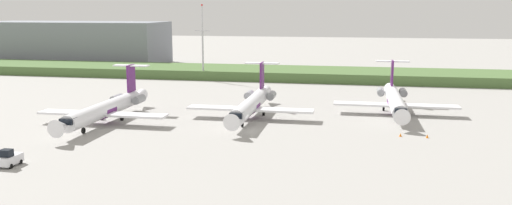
% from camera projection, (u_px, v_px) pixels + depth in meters
% --- Properties ---
extents(ground_plane, '(500.00, 500.00, 0.00)m').
position_uv_depth(ground_plane, '(274.00, 99.00, 111.86)').
color(ground_plane, '#9E9B96').
extents(grass_berm, '(320.00, 20.00, 2.61)m').
position_uv_depth(grass_berm, '(293.00, 74.00, 145.26)').
color(grass_berm, '#4C6B38').
rests_on(grass_berm, ground).
extents(regional_jet_nearest, '(22.81, 31.00, 9.00)m').
position_uv_depth(regional_jet_nearest, '(107.00, 108.00, 88.44)').
color(regional_jet_nearest, white).
rests_on(regional_jet_nearest, ground).
extents(regional_jet_second, '(22.81, 31.00, 9.00)m').
position_uv_depth(regional_jet_second, '(252.00, 104.00, 92.67)').
color(regional_jet_second, white).
rests_on(regional_jet_second, ground).
extents(regional_jet_third, '(22.81, 31.00, 9.00)m').
position_uv_depth(regional_jet_third, '(395.00, 100.00, 96.41)').
color(regional_jet_third, white).
rests_on(regional_jet_third, ground).
extents(antenna_mast, '(4.40, 0.50, 20.78)m').
position_uv_depth(antenna_mast, '(203.00, 49.00, 140.08)').
color(antenna_mast, '#B2B2B7').
rests_on(antenna_mast, ground).
extents(distant_hangar, '(66.06, 23.72, 14.90)m').
position_uv_depth(distant_hangar, '(75.00, 42.00, 184.90)').
color(distant_hangar, gray).
rests_on(distant_hangar, ground).
extents(baggage_tug, '(1.72, 3.20, 2.30)m').
position_uv_depth(baggage_tug, '(9.00, 158.00, 64.02)').
color(baggage_tug, silver).
rests_on(baggage_tug, ground).
extents(safety_cone_front_marker, '(0.44, 0.44, 0.55)m').
position_uv_depth(safety_cone_front_marker, '(400.00, 135.00, 79.03)').
color(safety_cone_front_marker, orange).
rests_on(safety_cone_front_marker, ground).
extents(safety_cone_mid_marker, '(0.44, 0.44, 0.55)m').
position_uv_depth(safety_cone_mid_marker, '(427.00, 136.00, 78.15)').
color(safety_cone_mid_marker, orange).
rests_on(safety_cone_mid_marker, ground).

